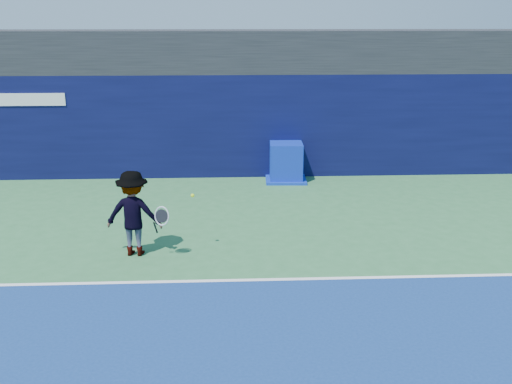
# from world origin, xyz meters

# --- Properties ---
(ground) EXTENTS (80.00, 80.00, 0.00)m
(ground) POSITION_xyz_m (0.00, 0.00, 0.00)
(ground) COLOR #316D3D
(ground) RESTS_ON ground
(baseline) EXTENTS (24.00, 0.10, 0.01)m
(baseline) POSITION_xyz_m (0.00, 3.00, 0.01)
(baseline) COLOR white
(baseline) RESTS_ON ground
(stadium_band) EXTENTS (36.00, 3.00, 1.20)m
(stadium_band) POSITION_xyz_m (0.00, 11.50, 3.60)
(stadium_band) COLOR black
(stadium_band) RESTS_ON back_wall_assembly
(back_wall_assembly) EXTENTS (36.00, 1.03, 3.00)m
(back_wall_assembly) POSITION_xyz_m (-0.00, 10.50, 1.50)
(back_wall_assembly) COLOR black
(back_wall_assembly) RESTS_ON ground
(equipment_cart) EXTENTS (1.21, 1.21, 1.12)m
(equipment_cart) POSITION_xyz_m (1.50, 9.64, 0.51)
(equipment_cart) COLOR #0B23A0
(equipment_cart) RESTS_ON ground
(tennis_player) EXTENTS (1.33, 0.77, 1.72)m
(tennis_player) POSITION_xyz_m (-2.03, 4.33, 0.86)
(tennis_player) COLOR silver
(tennis_player) RESTS_ON ground
(tennis_ball) EXTENTS (0.08, 0.08, 0.08)m
(tennis_ball) POSITION_xyz_m (-0.87, 4.44, 1.18)
(tennis_ball) COLOR #B6D918
(tennis_ball) RESTS_ON ground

